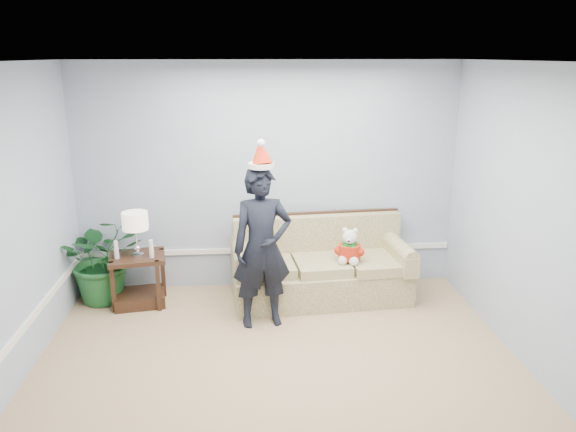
{
  "coord_description": "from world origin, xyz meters",
  "views": [
    {
      "loc": [
        -0.28,
        -4.0,
        2.75
      ],
      "look_at": [
        0.16,
        1.55,
        1.15
      ],
      "focal_mm": 35.0,
      "sensor_mm": 36.0,
      "label": 1
    }
  ],
  "objects_px": {
    "sofa": "(320,270)",
    "teddy_bear": "(350,250)",
    "houseplant": "(103,258)",
    "man": "(262,248)",
    "table_lamp": "(135,223)",
    "side_table": "(139,285)"
  },
  "relations": [
    {
      "from": "table_lamp",
      "to": "houseplant",
      "type": "bearing_deg",
      "value": 158.76
    },
    {
      "from": "table_lamp",
      "to": "teddy_bear",
      "type": "bearing_deg",
      "value": -3.2
    },
    {
      "from": "teddy_bear",
      "to": "houseplant",
      "type": "bearing_deg",
      "value": -169.09
    },
    {
      "from": "sofa",
      "to": "teddy_bear",
      "type": "height_order",
      "value": "sofa"
    },
    {
      "from": "sofa",
      "to": "table_lamp",
      "type": "bearing_deg",
      "value": 177.16
    },
    {
      "from": "sofa",
      "to": "table_lamp",
      "type": "relative_size",
      "value": 4.1
    },
    {
      "from": "houseplant",
      "to": "man",
      "type": "bearing_deg",
      "value": -22.32
    },
    {
      "from": "man",
      "to": "houseplant",
      "type": "bearing_deg",
      "value": 148.46
    },
    {
      "from": "sofa",
      "to": "table_lamp",
      "type": "height_order",
      "value": "table_lamp"
    },
    {
      "from": "houseplant",
      "to": "man",
      "type": "distance_m",
      "value": 1.97
    },
    {
      "from": "sofa",
      "to": "teddy_bear",
      "type": "distance_m",
      "value": 0.48
    },
    {
      "from": "sofa",
      "to": "man",
      "type": "bearing_deg",
      "value": -141.84
    },
    {
      "from": "sofa",
      "to": "man",
      "type": "relative_size",
      "value": 1.23
    },
    {
      "from": "table_lamp",
      "to": "teddy_bear",
      "type": "distance_m",
      "value": 2.4
    },
    {
      "from": "side_table",
      "to": "houseplant",
      "type": "distance_m",
      "value": 0.52
    },
    {
      "from": "side_table",
      "to": "sofa",
      "type": "bearing_deg",
      "value": 1.25
    },
    {
      "from": "sofa",
      "to": "houseplant",
      "type": "xyz_separation_m",
      "value": [
        -2.49,
        0.1,
        0.18
      ]
    },
    {
      "from": "table_lamp",
      "to": "man",
      "type": "relative_size",
      "value": 0.3
    },
    {
      "from": "table_lamp",
      "to": "houseplant",
      "type": "relative_size",
      "value": 0.49
    },
    {
      "from": "side_table",
      "to": "man",
      "type": "relative_size",
      "value": 0.4
    },
    {
      "from": "side_table",
      "to": "teddy_bear",
      "type": "xyz_separation_m",
      "value": [
        2.38,
        -0.15,
        0.41
      ]
    },
    {
      "from": "side_table",
      "to": "man",
      "type": "distance_m",
      "value": 1.63
    }
  ]
}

